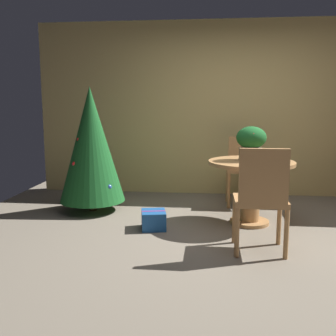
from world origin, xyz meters
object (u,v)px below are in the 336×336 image
(wooden_chair_near, at_px, (261,195))
(holiday_tree, at_px, (91,145))
(round_dining_table, at_px, (251,181))
(wooden_chair_far, at_px, (244,165))
(gift_box_blue, at_px, (154,220))
(flower_vase, at_px, (251,142))

(wooden_chair_near, bearing_deg, holiday_tree, 146.74)
(round_dining_table, height_order, wooden_chair_near, wooden_chair_near)
(wooden_chair_far, distance_m, gift_box_blue, 1.70)
(wooden_chair_far, xyz_separation_m, holiday_tree, (-1.98, -0.55, 0.32))
(holiday_tree, bearing_deg, round_dining_table, -10.41)
(round_dining_table, height_order, wooden_chair_far, wooden_chair_far)
(wooden_chair_far, distance_m, wooden_chair_near, 1.85)
(gift_box_blue, bearing_deg, wooden_chair_far, 48.52)
(flower_vase, bearing_deg, wooden_chair_near, -89.68)
(holiday_tree, bearing_deg, wooden_chair_near, -33.26)
(round_dining_table, bearing_deg, flower_vase, 96.63)
(wooden_chair_far, bearing_deg, flower_vase, -90.37)
(wooden_chair_near, relative_size, gift_box_blue, 2.97)
(gift_box_blue, bearing_deg, round_dining_table, 15.86)
(round_dining_table, xyz_separation_m, holiday_tree, (-1.98, 0.36, 0.36))
(round_dining_table, xyz_separation_m, flower_vase, (-0.01, 0.05, 0.45))
(wooden_chair_near, distance_m, holiday_tree, 2.39)
(holiday_tree, distance_m, gift_box_blue, 1.36)
(wooden_chair_near, bearing_deg, flower_vase, 90.32)
(flower_vase, height_order, wooden_chair_far, flower_vase)
(flower_vase, height_order, gift_box_blue, flower_vase)
(wooden_chair_far, xyz_separation_m, gift_box_blue, (-1.08, -1.23, -0.44))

